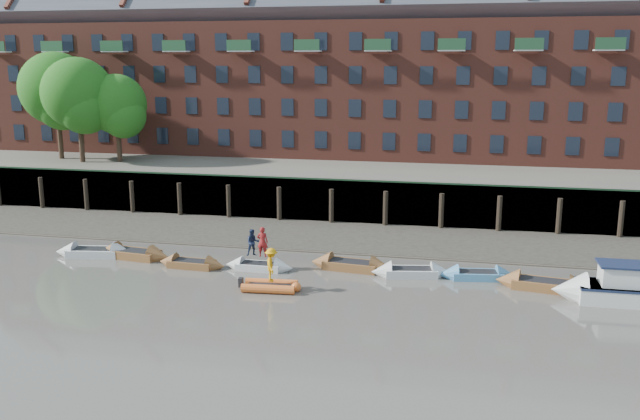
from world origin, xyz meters
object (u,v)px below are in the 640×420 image
(rowboat_2, at_px, (192,264))
(person_rower_b, at_px, (253,243))
(rowboat_7, at_px, (544,285))
(rib_tender, at_px, (272,286))
(rowboat_5, at_px, (411,272))
(rowboat_6, at_px, (477,275))
(person_rib_crew, at_px, (271,265))
(rowboat_4, at_px, (351,265))
(motor_launch, at_px, (608,289))
(rowboat_0, at_px, (94,252))
(rowboat_1, at_px, (134,254))
(person_rower_a, at_px, (262,242))
(rowboat_3, at_px, (259,266))

(rowboat_2, xyz_separation_m, person_rower_b, (3.59, 0.52, 1.35))
(rowboat_7, bearing_deg, rib_tender, -157.91)
(rowboat_5, distance_m, person_rower_b, 9.20)
(rowboat_6, bearing_deg, person_rib_crew, -166.90)
(rowboat_4, relative_size, rowboat_7, 0.97)
(rowboat_6, bearing_deg, rib_tender, -166.60)
(rib_tender, bearing_deg, motor_launch, 2.26)
(rowboat_2, xyz_separation_m, rowboat_6, (16.29, 1.37, 0.01))
(rowboat_0, xyz_separation_m, person_rib_crew, (12.47, -3.72, 1.14))
(rowboat_0, bearing_deg, rib_tender, -25.56)
(rowboat_1, distance_m, person_rower_a, 8.54)
(rowboat_6, relative_size, rowboat_7, 0.85)
(rowboat_3, relative_size, motor_launch, 0.64)
(rowboat_0, xyz_separation_m, rowboat_7, (26.50, -0.56, 0.01))
(rib_tender, bearing_deg, rowboat_6, 17.58)
(rowboat_0, relative_size, rowboat_2, 1.21)
(rib_tender, height_order, motor_launch, motor_launch)
(rowboat_7, height_order, person_rower_a, person_rower_a)
(person_rib_crew, bearing_deg, rowboat_7, -95.12)
(rowboat_3, height_order, person_rower_a, person_rower_a)
(rowboat_3, height_order, rowboat_5, rowboat_5)
(rowboat_0, distance_m, person_rower_a, 11.08)
(rowboat_6, distance_m, person_rower_b, 12.80)
(person_rib_crew, bearing_deg, person_rower_b, 14.09)
(rowboat_4, bearing_deg, rowboat_0, -170.96)
(rowboat_7, distance_m, rib_tender, 14.35)
(rowboat_0, bearing_deg, person_rower_b, -10.71)
(rowboat_1, distance_m, person_rower_b, 7.93)
(motor_launch, bearing_deg, person_rower_b, -5.08)
(rowboat_4, distance_m, person_rower_b, 5.83)
(rowboat_4, bearing_deg, person_rower_a, -160.77)
(motor_launch, relative_size, person_rib_crew, 3.51)
(rowboat_1, distance_m, rib_tender, 10.70)
(person_rower_b, bearing_deg, motor_launch, -28.74)
(rowboat_0, distance_m, rib_tender, 13.07)
(rowboat_0, bearing_deg, rowboat_3, -11.38)
(rowboat_0, bearing_deg, rowboat_1, -4.81)
(rowboat_1, xyz_separation_m, person_rower_a, (8.41, -0.59, 1.41))
(rowboat_1, xyz_separation_m, rowboat_4, (13.38, 0.54, -0.00))
(rowboat_0, distance_m, motor_launch, 29.48)
(rowboat_5, bearing_deg, person_rower_a, 173.74)
(rowboat_4, xyz_separation_m, person_rib_crew, (-3.48, -4.44, 1.14))
(rowboat_3, bearing_deg, rowboat_1, 175.56)
(rowboat_0, distance_m, rowboat_6, 23.08)
(rowboat_1, xyz_separation_m, rowboat_6, (20.50, 0.32, -0.03))
(rowboat_0, xyz_separation_m, rowboat_4, (15.96, 0.72, -0.00))
(rowboat_0, xyz_separation_m, rib_tender, (12.51, -3.77, -0.02))
(rowboat_2, height_order, person_rower_b, person_rower_b)
(rowboat_5, relative_size, rowboat_6, 1.06)
(rowboat_5, distance_m, motor_launch, 10.18)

